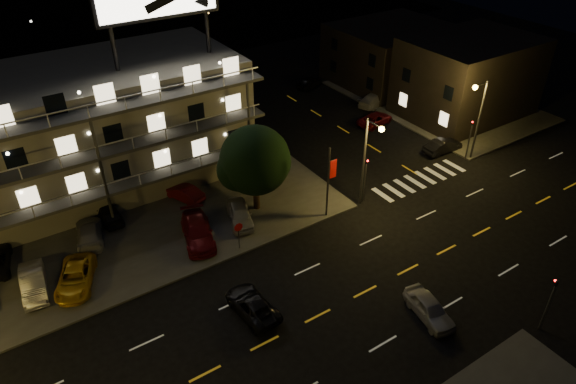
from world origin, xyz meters
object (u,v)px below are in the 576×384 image
lot_car_2 (75,278)px  road_car_east (429,308)px  tree (254,162)px  side_car_0 (443,146)px  lot_car_4 (240,214)px  lot_car_7 (89,233)px  road_car_west (252,305)px

lot_car_2 → road_car_east: lot_car_2 is taller
tree → road_car_east: tree is taller
tree → side_car_0: size_ratio=1.77×
lot_car_4 → road_car_east: bearing=-52.9°
tree → lot_car_7: 13.70m
lot_car_2 → lot_car_7: (2.16, 4.43, 0.01)m
lot_car_4 → road_car_west: (-3.98, -8.86, -0.26)m
lot_car_2 → road_car_east: size_ratio=1.17×
tree → lot_car_7: tree is taller
tree → lot_car_4: 4.31m
road_car_east → road_car_west: 11.34m
lot_car_2 → lot_car_4: lot_car_4 is taller
road_car_east → tree: bearing=111.9°
lot_car_7 → side_car_0: (33.20, -5.00, -0.13)m
lot_car_2 → lot_car_4: (12.87, 0.19, 0.07)m
road_car_west → lot_car_7: bearing=-65.3°
lot_car_4 → road_car_east: lot_car_4 is taller
lot_car_7 → road_car_east: lot_car_7 is taller
tree → road_car_east: (3.23, -16.34, -3.85)m
tree → road_car_west: (-6.04, -9.81, -3.92)m
lot_car_2 → road_car_east: 23.68m
lot_car_2 → lot_car_4: bearing=24.5°
lot_car_2 → lot_car_7: lot_car_7 is taller
tree → lot_car_7: bearing=165.6°
tree → road_car_west: tree is taller
road_car_east → road_car_west: size_ratio=0.91×
lot_car_4 → side_car_0: (22.49, -0.76, -0.19)m
lot_car_2 → road_car_west: bearing=-20.6°
lot_car_2 → side_car_0: bearing=22.7°
lot_car_2 → tree: bearing=28.0°
lot_car_7 → side_car_0: bearing=-175.7°
lot_car_2 → road_car_east: bearing=-16.3°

